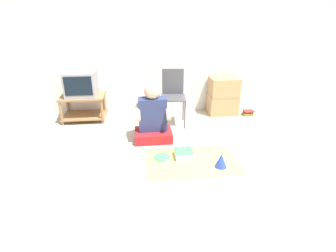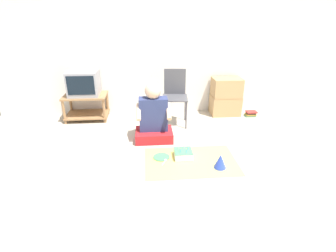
{
  "view_description": "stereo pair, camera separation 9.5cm",
  "coord_description": "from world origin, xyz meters",
  "views": [
    {
      "loc": [
        -0.67,
        -2.58,
        1.72
      ],
      "look_at": [
        -0.3,
        0.56,
        0.35
      ],
      "focal_mm": 28.0,
      "sensor_mm": 36.0,
      "label": 1
    },
    {
      "loc": [
        -0.57,
        -2.59,
        1.72
      ],
      "look_at": [
        -0.3,
        0.56,
        0.35
      ],
      "focal_mm": 28.0,
      "sensor_mm": 36.0,
      "label": 2
    }
  ],
  "objects": [
    {
      "name": "ground_plane",
      "position": [
        0.0,
        0.0,
        0.0
      ],
      "size": [
        16.0,
        16.0,
        0.0
      ],
      "primitive_type": "plane",
      "color": "#BCB29E"
    },
    {
      "name": "wall_back",
      "position": [
        0.0,
        2.1,
        1.27
      ],
      "size": [
        6.4,
        0.06,
        2.55
      ],
      "color": "silver",
      "rests_on": "ground_plane"
    },
    {
      "name": "tv_stand",
      "position": [
        -1.61,
        1.82,
        0.26
      ],
      "size": [
        0.72,
        0.5,
        0.44
      ],
      "color": "#997047",
      "rests_on": "ground_plane"
    },
    {
      "name": "tv",
      "position": [
        -1.61,
        1.83,
        0.64
      ],
      "size": [
        0.49,
        0.45,
        0.4
      ],
      "color": "#99999E",
      "rests_on": "tv_stand"
    },
    {
      "name": "folding_chair",
      "position": [
        -0.11,
        1.52,
        0.52
      ],
      "size": [
        0.44,
        0.44,
        0.89
      ],
      "color": "#4C4C51",
      "rests_on": "ground_plane"
    },
    {
      "name": "cardboard_box_stack",
      "position": [
        0.85,
        1.85,
        0.33
      ],
      "size": [
        0.52,
        0.38,
        0.67
      ],
      "color": "tan",
      "rests_on": "ground_plane"
    },
    {
      "name": "book_pile",
      "position": [
        1.29,
        1.68,
        0.05
      ],
      "size": [
        0.21,
        0.14,
        0.1
      ],
      "color": "#60936B",
      "rests_on": "ground_plane"
    },
    {
      "name": "person_seated",
      "position": [
        -0.48,
        0.92,
        0.33
      ],
      "size": [
        0.54,
        0.4,
        0.91
      ],
      "color": "red",
      "rests_on": "ground_plane"
    },
    {
      "name": "party_cloth",
      "position": [
        -0.04,
        0.23,
        0.0
      ],
      "size": [
        1.15,
        0.77,
        0.01
      ],
      "color": "#EAD666",
      "rests_on": "ground_plane"
    },
    {
      "name": "birthday_cake",
      "position": [
        -0.13,
        0.33,
        0.05
      ],
      "size": [
        0.23,
        0.23,
        0.15
      ],
      "color": "white",
      "rests_on": "party_cloth"
    },
    {
      "name": "party_hat_blue",
      "position": [
        0.28,
        0.05,
        0.09
      ],
      "size": [
        0.15,
        0.15,
        0.17
      ],
      "color": "blue",
      "rests_on": "party_cloth"
    },
    {
      "name": "paper_plate",
      "position": [
        -0.41,
        0.35,
        0.01
      ],
      "size": [
        0.21,
        0.21,
        0.01
      ],
      "color": "#4CB266",
      "rests_on": "party_cloth"
    },
    {
      "name": "plastic_spoon_near",
      "position": [
        -0.37,
        0.25,
        0.01
      ],
      "size": [
        0.07,
        0.14,
        0.01
      ],
      "color": "white",
      "rests_on": "party_cloth"
    }
  ]
}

